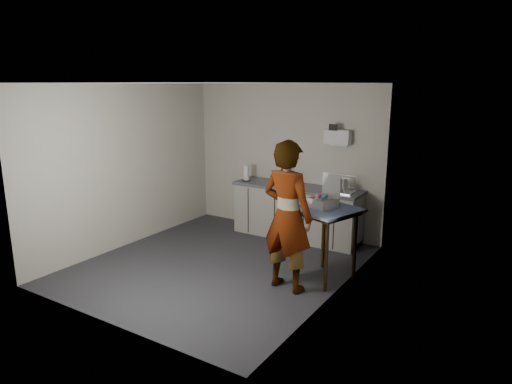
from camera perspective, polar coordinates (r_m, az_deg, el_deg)
The scene contains 15 objects.
ground at distance 6.80m, azimuth -4.68°, elevation -9.03°, with size 4.00×4.00×0.00m, color #242429.
wall_back at distance 8.07m, azimuth 3.64°, elevation 4.18°, with size 3.60×0.02×2.60m, color beige.
wall_right at distance 5.55m, azimuth 10.04°, elevation -0.25°, with size 0.02×4.00×2.60m, color beige.
wall_left at distance 7.62m, azimuth -15.75°, elevation 3.14°, with size 0.02×4.00×2.60m, color beige.
ceiling at distance 6.29m, azimuth -5.14°, elevation 13.39°, with size 3.60×4.00×0.01m, color white.
kitchen_counter at distance 7.83m, azimuth 5.10°, elevation -2.69°, with size 2.24×0.62×0.91m.
wall_shelf at distance 7.52m, azimuth 10.17°, elevation 6.76°, with size 0.42×0.18×0.37m.
side_table at distance 6.11m, azimuth 8.71°, elevation -3.17°, with size 0.97×0.97×0.99m.
standing_man at distance 5.74m, azimuth 3.95°, elevation -3.05°, with size 0.71×0.46×1.94m, color #B2A593.
soap_bottle at distance 7.76m, azimuth 3.33°, elevation 2.14°, with size 0.13×0.13×0.34m, color black.
soda_can at distance 7.73m, azimuth 4.33°, elevation 1.31°, with size 0.07×0.07×0.13m, color red.
dark_bottle at distance 7.89m, azimuth 3.14°, elevation 1.91°, with size 0.06×0.06×0.22m, color black.
paper_towel at distance 8.08m, azimuth -1.22°, elevation 2.34°, with size 0.15×0.15×0.28m.
dish_rack at distance 7.34m, azimuth 10.62°, elevation 0.42°, with size 0.38×0.28×0.26m.
bakery_box at distance 6.11m, azimuth 8.46°, elevation -0.97°, with size 0.40×0.40×0.43m.
Camera 1 is at (3.80, -5.01, 2.59)m, focal length 32.00 mm.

